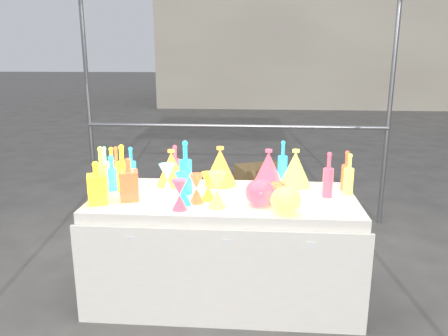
# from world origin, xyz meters

# --- Properties ---
(ground) EXTENTS (80.00, 80.00, 0.00)m
(ground) POSITION_xyz_m (0.00, 0.00, 0.00)
(ground) COLOR slate
(ground) RESTS_ON ground
(display_table) EXTENTS (1.84, 0.83, 0.75)m
(display_table) POSITION_xyz_m (0.00, -0.01, 0.37)
(display_table) COLOR white
(display_table) RESTS_ON ground
(background_building) EXTENTS (14.00, 6.00, 6.00)m
(background_building) POSITION_xyz_m (4.00, 14.00, 3.00)
(background_building) COLOR #B7AE99
(background_building) RESTS_ON ground
(cardboard_box_closed) EXTENTS (0.66, 0.58, 0.40)m
(cardboard_box_closed) POSITION_xyz_m (0.27, 2.25, 0.20)
(cardboard_box_closed) COLOR olive
(cardboard_box_closed) RESTS_ON ground
(cardboard_box_flat) EXTENTS (0.89, 0.75, 0.07)m
(cardboard_box_flat) POSITION_xyz_m (0.05, 2.78, 0.03)
(cardboard_box_flat) COLOR olive
(cardboard_box_flat) RESTS_ON ground
(bottle_0) EXTENTS (0.09, 0.09, 0.29)m
(bottle_0) POSITION_xyz_m (-0.85, 0.21, 0.89)
(bottle_0) COLOR red
(bottle_0) RESTS_ON display_table
(bottle_1) EXTENTS (0.08, 0.08, 0.30)m
(bottle_1) POSITION_xyz_m (-0.69, 0.17, 0.90)
(bottle_1) COLOR #18851D
(bottle_1) RESTS_ON display_table
(bottle_2) EXTENTS (0.09, 0.09, 0.31)m
(bottle_2) POSITION_xyz_m (-0.78, 0.12, 0.91)
(bottle_2) COLOR orange
(bottle_2) RESTS_ON display_table
(bottle_3) EXTENTS (0.08, 0.08, 0.29)m
(bottle_3) POSITION_xyz_m (-0.39, 0.28, 0.90)
(bottle_3) COLOR #1E24B2
(bottle_3) RESTS_ON display_table
(bottle_4) EXTENTS (0.10, 0.10, 0.34)m
(bottle_4) POSITION_xyz_m (-0.85, -0.01, 0.92)
(bottle_4) COLOR #135C77
(bottle_4) RESTS_ON display_table
(bottle_5) EXTENTS (0.09, 0.09, 0.32)m
(bottle_5) POSITION_xyz_m (-0.85, 0.07, 0.91)
(bottle_5) COLOR #D32A9E
(bottle_5) RESTS_ON display_table
(bottle_6) EXTENTS (0.09, 0.09, 0.34)m
(bottle_6) POSITION_xyz_m (-0.73, 0.07, 0.92)
(bottle_6) COLOR red
(bottle_6) RESTS_ON display_table
(bottle_7) EXTENTS (0.11, 0.11, 0.38)m
(bottle_7) POSITION_xyz_m (-0.27, 0.04, 0.94)
(bottle_7) COLOR #18851D
(bottle_7) RESTS_ON display_table
(decanter_0) EXTENTS (0.15, 0.15, 0.28)m
(decanter_0) POSITION_xyz_m (-0.81, -0.21, 0.89)
(decanter_0) COLOR red
(decanter_0) RESTS_ON display_table
(decanter_1) EXTENTS (0.15, 0.15, 0.29)m
(decanter_1) POSITION_xyz_m (-0.62, -0.13, 0.89)
(decanter_1) COLOR orange
(decanter_1) RESTS_ON display_table
(decanter_2) EXTENTS (0.13, 0.13, 0.26)m
(decanter_2) POSITION_xyz_m (-0.81, 0.09, 0.88)
(decanter_2) COLOR #18851D
(decanter_2) RESTS_ON display_table
(hourglass_0) EXTENTS (0.12, 0.12, 0.19)m
(hourglass_0) POSITION_xyz_m (-0.17, -0.15, 0.85)
(hourglass_0) COLOR orange
(hourglass_0) RESTS_ON display_table
(hourglass_1) EXTENTS (0.10, 0.10, 0.19)m
(hourglass_1) POSITION_xyz_m (-0.26, -0.29, 0.85)
(hourglass_1) COLOR #1E24B2
(hourglass_1) RESTS_ON display_table
(hourglass_2) EXTENTS (0.13, 0.13, 0.23)m
(hourglass_2) POSITION_xyz_m (-0.03, -0.23, 0.87)
(hourglass_2) COLOR #135C77
(hourglass_2) RESTS_ON display_table
(hourglass_3) EXTENTS (0.14, 0.14, 0.22)m
(hourglass_3) POSITION_xyz_m (-0.39, -0.02, 0.86)
(hourglass_3) COLOR #D32A9E
(hourglass_3) RESTS_ON display_table
(hourglass_4) EXTENTS (0.10, 0.10, 0.19)m
(hourglass_4) POSITION_xyz_m (-0.10, -0.08, 0.84)
(hourglass_4) COLOR red
(hourglass_4) RESTS_ON display_table
(hourglass_5) EXTENTS (0.11, 0.11, 0.21)m
(hourglass_5) POSITION_xyz_m (-0.25, -0.19, 0.86)
(hourglass_5) COLOR #18851D
(hourglass_5) RESTS_ON display_table
(globe_1) EXTENTS (0.24, 0.24, 0.15)m
(globe_1) POSITION_xyz_m (0.40, -0.30, 0.82)
(globe_1) COLOR #135C77
(globe_1) RESTS_ON display_table
(globe_2) EXTENTS (0.20, 0.20, 0.12)m
(globe_2) POSITION_xyz_m (0.36, -0.07, 0.81)
(globe_2) COLOR orange
(globe_2) RESTS_ON display_table
(globe_3) EXTENTS (0.19, 0.19, 0.15)m
(globe_3) POSITION_xyz_m (0.25, -0.17, 0.83)
(globe_3) COLOR #1E24B2
(globe_3) RESTS_ON display_table
(lampshade_0) EXTENTS (0.26, 0.26, 0.27)m
(lampshade_0) POSITION_xyz_m (-0.41, 0.24, 0.88)
(lampshade_0) COLOR yellow
(lampshade_0) RESTS_ON display_table
(lampshade_1) EXTENTS (0.29, 0.29, 0.29)m
(lampshade_1) POSITION_xyz_m (-0.05, 0.27, 0.89)
(lampshade_1) COLOR yellow
(lampshade_1) RESTS_ON display_table
(lampshade_2) EXTENTS (0.26, 0.26, 0.27)m
(lampshade_2) POSITION_xyz_m (0.31, 0.28, 0.89)
(lampshade_2) COLOR #1E24B2
(lampshade_2) RESTS_ON display_table
(lampshade_3) EXTENTS (0.25, 0.25, 0.28)m
(lampshade_3) POSITION_xyz_m (0.50, 0.28, 0.89)
(lampshade_3) COLOR #135C77
(lampshade_3) RESTS_ON display_table
(bottle_8) EXTENTS (0.09, 0.09, 0.33)m
(bottle_8) POSITION_xyz_m (0.41, 0.36, 0.91)
(bottle_8) COLOR #18851D
(bottle_8) RESTS_ON display_table
(bottle_9) EXTENTS (0.08, 0.08, 0.29)m
(bottle_9) POSITION_xyz_m (0.86, 0.21, 0.89)
(bottle_9) COLOR orange
(bottle_9) RESTS_ON display_table
(bottle_10) EXTENTS (0.09, 0.09, 0.31)m
(bottle_10) POSITION_xyz_m (0.71, 0.04, 0.91)
(bottle_10) COLOR #1E24B2
(bottle_10) RESTS_ON display_table
(bottle_11) EXTENTS (0.08, 0.08, 0.29)m
(bottle_11) POSITION_xyz_m (0.86, 0.11, 0.90)
(bottle_11) COLOR #135C77
(bottle_11) RESTS_ON display_table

